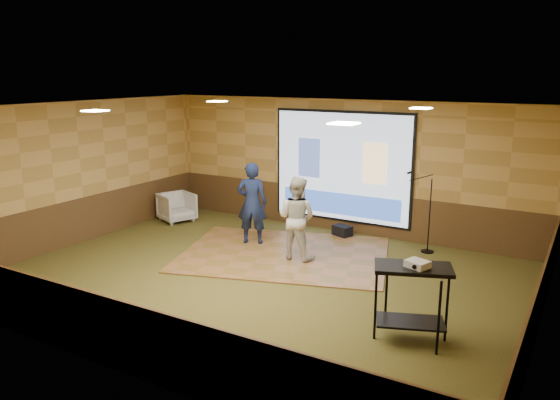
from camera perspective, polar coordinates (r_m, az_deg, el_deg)
The scene contains 19 objects.
ground at distance 9.83m, azimuth -2.09°, elevation -8.16°, with size 9.00×9.00×0.00m, color #373D1C.
room_shell at distance 9.27m, azimuth -2.20°, elevation 3.98°, with size 9.04×7.04×3.02m.
wainscot_back at distance 12.62m, azimuth 6.38°, elevation -1.10°, with size 9.00×0.04×0.95m, color #503B1A.
wainscot_front at distance 7.20m, azimuth -17.52°, elevation -13.02°, with size 9.00×0.04×0.95m, color #503B1A.
wainscot_left at distance 12.56m, azimuth -19.66°, elevation -1.88°, with size 0.04×7.00×0.95m, color #503B1A.
wainscot_right at distance 8.33m, azimuth 25.34°, elevation -10.05°, with size 0.04×7.00×0.95m, color #503B1A.
projector_screen at distance 12.37m, azimuth 6.42°, elevation 3.35°, with size 3.32×0.06×2.52m.
downlight_nw at distance 11.90m, azimuth -6.59°, elevation 10.20°, with size 0.32×0.32×0.02m, color beige.
downlight_ne at distance 9.91m, azimuth 14.52°, elevation 9.27°, with size 0.32×0.32×0.02m, color beige.
downlight_sw at distance 9.47m, azimuth -18.77°, elevation 8.82°, with size 0.32×0.32×0.02m, color beige.
downlight_se at distance 6.81m, azimuth 6.69°, elevation 7.95°, with size 0.32×0.32×0.02m, color beige.
dance_floor at distance 11.02m, azimuth 0.46°, elevation -5.66°, with size 4.03×3.07×0.03m, color #8F5C34.
player_left at distance 11.47m, azimuth -2.95°, elevation -0.32°, with size 0.63×0.42×1.74m, color #162145.
player_right at distance 10.53m, azimuth 1.73°, elevation -1.88°, with size 0.79×0.61×1.62m, color beige.
av_table at distance 7.62m, azimuth 13.65°, elevation -8.85°, with size 1.02×0.54×1.07m.
projector at distance 7.47m, azimuth 14.16°, elevation -6.50°, with size 0.28×0.23×0.09m, color silver.
mic_stand at distance 11.45m, azimuth 15.01°, elevation -2.88°, with size 0.64×0.26×1.64m.
banquet_chair at distance 13.59m, azimuth -10.72°, elevation -0.74°, with size 0.75×0.78×0.71m, color gray.
duffel_bag at distance 12.24m, azimuth 6.52°, elevation -3.26°, with size 0.41×0.27×0.25m, color black.
Camera 1 is at (4.93, -7.71, 3.59)m, focal length 35.00 mm.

